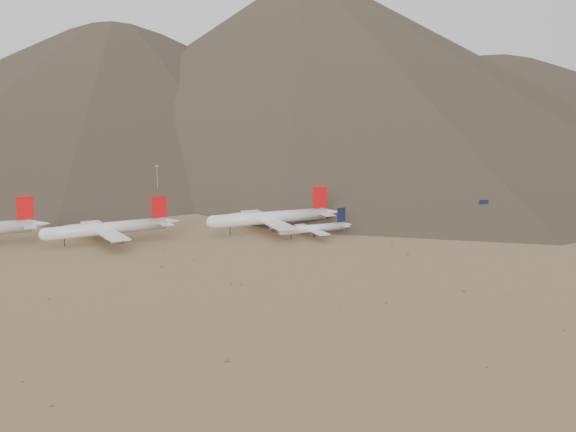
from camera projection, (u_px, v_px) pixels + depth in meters
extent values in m
plane|color=#A28054|center=(252.00, 249.00, 384.26)|extent=(3000.00, 3000.00, 0.00)
cone|color=silver|center=(39.00, 224.00, 403.44)|extent=(12.65, 8.59, 5.97)
cube|color=silver|center=(29.00, 224.00, 401.45)|extent=(11.01, 23.08, 0.40)
cube|color=red|center=(25.00, 208.00, 399.43)|extent=(8.24, 2.60, 11.76)
cylinder|color=silver|center=(107.00, 228.00, 397.37)|extent=(58.51, 26.48, 6.20)
sphere|color=silver|center=(45.00, 234.00, 383.07)|extent=(6.08, 6.08, 6.08)
cone|color=silver|center=(171.00, 221.00, 413.31)|extent=(12.07, 8.96, 5.58)
cube|color=silver|center=(104.00, 231.00, 396.96)|extent=(27.95, 54.99, 0.78)
cube|color=silver|center=(162.00, 222.00, 410.99)|extent=(12.27, 21.50, 0.37)
cube|color=red|center=(159.00, 207.00, 408.99)|extent=(7.52, 3.21, 11.01)
cylinder|color=black|center=(65.00, 243.00, 388.28)|extent=(0.40, 0.40, 4.20)
cylinder|color=black|center=(109.00, 238.00, 400.21)|extent=(0.50, 0.50, 4.20)
cylinder|color=black|center=(110.00, 239.00, 397.53)|extent=(0.50, 0.50, 4.20)
ellipsoid|color=silver|center=(75.00, 228.00, 389.63)|extent=(19.64, 10.98, 3.72)
cylinder|color=slate|center=(98.00, 230.00, 406.71)|extent=(6.60, 4.69, 2.79)
cylinder|color=slate|center=(111.00, 238.00, 387.76)|extent=(6.60, 4.69, 2.79)
cylinder|color=slate|center=(93.00, 227.00, 415.24)|extent=(6.60, 4.69, 2.79)
cylinder|color=slate|center=(117.00, 241.00, 379.23)|extent=(6.60, 4.69, 2.79)
cylinder|color=silver|center=(270.00, 218.00, 424.40)|extent=(63.30, 21.19, 6.56)
sphere|color=silver|center=(212.00, 222.00, 412.53)|extent=(6.43, 6.43, 6.43)
cone|color=silver|center=(331.00, 212.00, 437.61)|extent=(12.50, 8.41, 5.91)
cube|color=silver|center=(268.00, 220.00, 424.10)|extent=(23.46, 58.99, 0.82)
cube|color=silver|center=(322.00, 213.00, 435.68)|extent=(10.72, 22.85, 0.39)
cube|color=red|center=(320.00, 197.00, 433.70)|extent=(8.17, 2.50, 11.65)
cylinder|color=black|center=(230.00, 231.00, 417.07)|extent=(0.42, 0.42, 4.45)
cylinder|color=black|center=(271.00, 227.00, 427.35)|extent=(0.53, 0.53, 4.45)
cylinder|color=black|center=(273.00, 228.00, 424.37)|extent=(0.53, 0.53, 4.45)
ellipsoid|color=silver|center=(240.00, 216.00, 417.91)|extent=(20.91, 9.53, 3.94)
cylinder|color=slate|center=(260.00, 219.00, 434.99)|extent=(6.87, 4.35, 2.95)
cylinder|color=slate|center=(276.00, 226.00, 413.79)|extent=(6.87, 4.35, 2.95)
cylinder|color=slate|center=(253.00, 216.00, 444.53)|extent=(6.87, 4.35, 2.95)
cylinder|color=slate|center=(283.00, 230.00, 404.25)|extent=(6.87, 4.35, 2.95)
cylinder|color=silver|center=(313.00, 228.00, 411.62)|extent=(35.48, 13.56, 3.89)
sphere|color=silver|center=(281.00, 231.00, 404.23)|extent=(3.81, 3.81, 3.81)
cone|color=silver|center=(347.00, 225.00, 419.83)|extent=(7.16, 5.13, 3.50)
cube|color=silver|center=(312.00, 230.00, 411.43)|extent=(13.93, 31.07, 0.49)
cube|color=silver|center=(342.00, 225.00, 418.63)|extent=(6.30, 12.09, 0.23)
cube|color=black|center=(341.00, 215.00, 417.38)|extent=(4.57, 1.61, 7.67)
cylinder|color=black|center=(291.00, 237.00, 407.03)|extent=(0.41, 0.41, 2.66)
cylinder|color=black|center=(313.00, 234.00, 413.36)|extent=(0.51, 0.51, 2.66)
cylinder|color=black|center=(315.00, 235.00, 411.63)|extent=(0.51, 0.51, 2.66)
cylinder|color=slate|center=(304.00, 228.00, 419.27)|extent=(3.92, 2.66, 1.75)
cylinder|color=slate|center=(319.00, 234.00, 403.92)|extent=(3.92, 2.66, 1.75)
cylinder|color=silver|center=(451.00, 218.00, 437.70)|extent=(38.42, 10.21, 4.15)
sphere|color=silver|center=(416.00, 218.00, 437.81)|extent=(4.07, 4.07, 4.07)
cone|color=silver|center=(490.00, 218.00, 437.52)|extent=(7.39, 4.79, 3.74)
cube|color=silver|center=(449.00, 219.00, 437.82)|extent=(11.28, 33.34, 0.52)
cube|color=silver|center=(484.00, 218.00, 437.52)|extent=(5.39, 12.85, 0.25)
cube|color=black|center=(484.00, 207.00, 436.50)|extent=(4.97, 1.16, 8.20)
cylinder|color=black|center=(426.00, 225.00, 438.40)|extent=(0.44, 0.44, 2.84)
cylinder|color=black|center=(452.00, 224.00, 439.34)|extent=(0.55, 0.55, 2.84)
cylinder|color=black|center=(452.00, 225.00, 437.30)|extent=(0.55, 0.55, 2.84)
cylinder|color=slate|center=(446.00, 218.00, 447.03)|extent=(4.07, 2.46, 1.87)
cylinder|color=slate|center=(453.00, 225.00, 428.97)|extent=(4.07, 2.46, 1.87)
cylinder|color=silver|center=(500.00, 220.00, 435.63)|extent=(34.43, 9.51, 3.72)
sphere|color=silver|center=(472.00, 222.00, 430.24)|extent=(3.65, 3.65, 3.65)
cone|color=silver|center=(530.00, 217.00, 441.62)|extent=(6.65, 4.35, 3.35)
cube|color=silver|center=(498.00, 221.00, 435.52)|extent=(10.41, 29.91, 0.47)
cube|color=silver|center=(525.00, 218.00, 440.74)|extent=(4.94, 11.53, 0.22)
cube|color=red|center=(525.00, 208.00, 439.61)|extent=(4.45, 1.09, 7.35)
cylinder|color=black|center=(480.00, 227.00, 432.42)|extent=(0.39, 0.39, 2.55)
cylinder|color=black|center=(499.00, 225.00, 437.27)|extent=(0.49, 0.49, 2.55)
cylinder|color=black|center=(501.00, 226.00, 435.54)|extent=(0.49, 0.49, 2.55)
cylinder|color=slate|center=(490.00, 220.00, 443.36)|extent=(3.67, 2.23, 1.68)
cylinder|color=slate|center=(507.00, 225.00, 428.00)|extent=(3.67, 2.23, 1.68)
cylinder|color=silver|center=(568.00, 217.00, 448.02)|extent=(31.57, 7.90, 3.41)
sphere|color=silver|center=(544.00, 218.00, 443.47)|extent=(3.34, 3.34, 3.34)
cube|color=silver|center=(567.00, 218.00, 447.93)|extent=(8.85, 27.36, 0.43)
cylinder|color=black|center=(551.00, 223.00, 445.35)|extent=(0.36, 0.36, 2.33)
cylinder|color=black|center=(568.00, 221.00, 449.52)|extent=(0.45, 0.45, 2.33)
cylinder|color=black|center=(570.00, 222.00, 447.91)|extent=(0.45, 0.45, 2.33)
cylinder|color=slate|center=(559.00, 217.00, 455.17)|extent=(3.33, 1.97, 1.53)
cylinder|color=slate|center=(576.00, 221.00, 440.99)|extent=(3.33, 1.97, 1.53)
cube|color=#9A8768|center=(278.00, 200.00, 504.75)|extent=(8.00, 8.00, 8.00)
cube|color=slate|center=(278.00, 191.00, 503.68)|extent=(6.00, 6.00, 4.00)
cylinder|color=gray|center=(158.00, 186.00, 506.97)|extent=(0.50, 0.50, 25.00)
cube|color=gray|center=(157.00, 166.00, 504.69)|extent=(2.00, 0.60, 0.80)
cylinder|color=gray|center=(292.00, 187.00, 501.44)|extent=(0.50, 0.50, 25.00)
cube|color=gray|center=(292.00, 167.00, 499.16)|extent=(2.00, 0.60, 0.80)
cylinder|color=gray|center=(386.00, 179.00, 538.63)|extent=(0.50, 0.50, 25.00)
cube|color=gray|center=(386.00, 160.00, 536.35)|extent=(2.00, 0.60, 0.80)
cylinder|color=gray|center=(549.00, 179.00, 540.57)|extent=(0.50, 0.50, 25.00)
cube|color=gray|center=(551.00, 160.00, 538.28)|extent=(2.00, 0.60, 0.80)
ellipsoid|color=brown|center=(386.00, 302.00, 295.32)|extent=(0.98, 0.98, 0.62)
ellipsoid|color=brown|center=(316.00, 258.00, 365.08)|extent=(0.62, 0.62, 0.35)
ellipsoid|color=brown|center=(49.00, 299.00, 299.73)|extent=(0.68, 0.68, 0.37)
ellipsoid|color=brown|center=(227.00, 360.00, 235.61)|extent=(1.04, 1.04, 0.92)
ellipsoid|color=brown|center=(463.00, 291.00, 310.44)|extent=(0.95, 0.95, 0.80)
ellipsoid|color=brown|center=(487.00, 367.00, 230.95)|extent=(0.83, 0.83, 0.42)
ellipsoid|color=brown|center=(194.00, 260.00, 361.41)|extent=(0.66, 0.66, 0.38)
ellipsoid|color=brown|center=(230.00, 284.00, 320.77)|extent=(0.64, 0.64, 0.57)
ellipsoid|color=brown|center=(392.00, 245.00, 392.66)|extent=(0.86, 0.86, 0.64)
ellipsoid|color=brown|center=(162.00, 266.00, 349.46)|extent=(0.98, 0.98, 0.85)
ellipsoid|color=brown|center=(408.00, 254.00, 373.06)|extent=(1.08, 1.08, 0.56)
ellipsoid|color=brown|center=(506.00, 295.00, 304.51)|extent=(0.61, 0.61, 0.51)
ellipsoid|color=brown|center=(163.00, 251.00, 379.80)|extent=(0.72, 0.72, 0.54)
ellipsoid|color=brown|center=(544.00, 288.00, 315.35)|extent=(0.65, 0.65, 0.53)
ellipsoid|color=brown|center=(51.00, 405.00, 204.36)|extent=(0.86, 0.86, 0.56)
ellipsoid|color=brown|center=(341.00, 306.00, 291.34)|extent=(0.56, 0.56, 0.31)
ellipsoid|color=brown|center=(22.00, 382.00, 220.16)|extent=(0.64, 0.64, 0.32)
ellipsoid|color=brown|center=(564.00, 330.00, 263.49)|extent=(0.67, 0.67, 0.37)
ellipsoid|color=brown|center=(241.00, 285.00, 319.95)|extent=(0.52, 0.52, 0.46)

